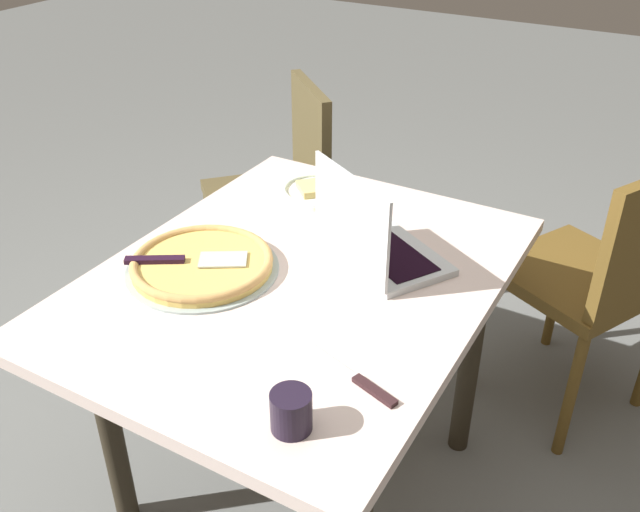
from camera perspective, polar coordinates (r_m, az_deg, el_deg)
name	(u,v)px	position (r m, az deg, el deg)	size (l,w,h in m)	color
ground_plane	(302,477)	(2.15, -1.47, -17.64)	(12.00, 12.00, 0.00)	slate
dining_table	(299,306)	(1.73, -1.75, -4.09)	(1.13, 0.89, 0.71)	beige
laptop	(373,241)	(1.70, 4.37, 1.20)	(0.35, 0.38, 0.25)	#BAC0C2
pizza_plate	(319,191)	(2.04, -0.09, 5.38)	(0.22, 0.22, 0.04)	white
pizza_tray	(202,264)	(1.70, -9.63, -0.62)	(0.37, 0.37, 0.04)	#95A8A6
table_knife	(357,379)	(1.37, 3.05, -10.00)	(0.10, 0.24, 0.01)	silver
drink_cup	(291,411)	(1.25, -2.38, -12.54)	(0.08, 0.08, 0.08)	black
chair_near	(601,273)	(2.20, 21.98, -1.33)	(0.57, 0.57, 0.88)	brown
chair_far	(282,183)	(2.64, -3.12, 5.98)	(0.58, 0.58, 0.86)	brown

